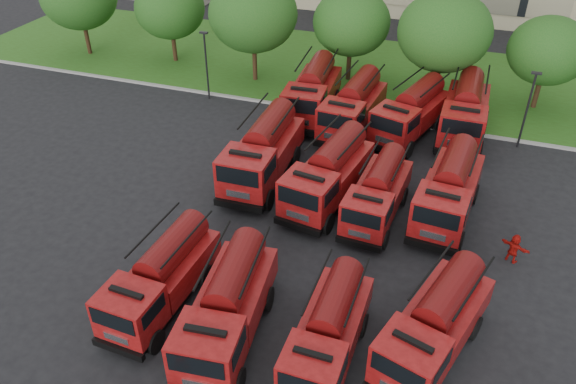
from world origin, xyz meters
name	(u,v)px	position (x,y,z in m)	size (l,w,h in m)	color
ground	(241,278)	(0.00, 0.00, 0.00)	(140.00, 140.00, 0.00)	black
lawn	(366,72)	(0.00, 26.00, 0.06)	(70.00, 16.00, 0.12)	#284F15
curb	(340,114)	(0.00, 17.90, 0.07)	(70.00, 0.30, 0.14)	gray
tree_1	(170,8)	(-16.00, 23.00, 4.55)	(5.71, 5.71, 6.98)	#382314
tree_2	(253,14)	(-8.00, 21.50, 5.35)	(6.72, 6.72, 8.22)	#382314
tree_3	(351,22)	(-1.00, 24.00, 4.68)	(5.88, 5.88, 7.19)	#382314
tree_4	(445,32)	(6.00, 22.50, 5.22)	(6.55, 6.55, 8.01)	#382314
tree_5	(548,51)	(13.00, 23.50, 4.35)	(5.46, 5.46, 6.68)	#382314
lamp_post_0	(206,62)	(-10.00, 17.20, 2.90)	(0.60, 0.25, 5.11)	black
lamp_post_1	(528,106)	(12.00, 17.20, 2.90)	(0.60, 0.25, 5.11)	black
fire_truck_0	(162,277)	(-2.54, -2.53, 1.54)	(2.75, 6.85, 3.06)	black
fire_truck_1	(228,306)	(0.90, -3.26, 1.63)	(3.23, 7.34, 3.24)	black
fire_truck_2	(329,331)	(5.01, -2.98, 1.45)	(2.38, 6.37, 2.89)	black
fire_truck_3	(435,324)	(8.86, -1.39, 1.57)	(4.22, 7.22, 3.12)	black
fire_truck_4	(263,151)	(-2.13, 8.35, 1.82)	(3.08, 8.00, 3.61)	black
fire_truck_5	(329,174)	(2.04, 7.46, 1.71)	(3.68, 7.79, 3.41)	black
fire_truck_6	(378,193)	(4.90, 6.82, 1.51)	(2.75, 6.72, 3.00)	black
fire_truck_7	(449,190)	(8.37, 8.09, 1.69)	(3.21, 7.56, 3.35)	black
fire_truck_8	(313,91)	(-1.89, 17.20, 1.79)	(3.31, 8.00, 3.56)	black
fire_truck_9	(353,106)	(1.32, 15.96, 1.73)	(3.27, 7.75, 3.44)	black
fire_truck_10	(411,112)	(5.08, 16.41, 1.70)	(4.51, 7.82, 3.37)	black
fire_truck_11	(465,111)	(8.40, 17.63, 1.79)	(2.91, 7.84, 3.56)	black
firefighter_3	(432,379)	(9.14, -2.71, 0.00)	(1.00, 0.52, 1.55)	black
firefighter_4	(312,226)	(1.97, 4.84, 0.00)	(0.76, 0.50, 1.56)	black
firefighter_5	(510,260)	(11.82, 5.45, 0.00)	(1.43, 0.62, 1.54)	#A9110D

